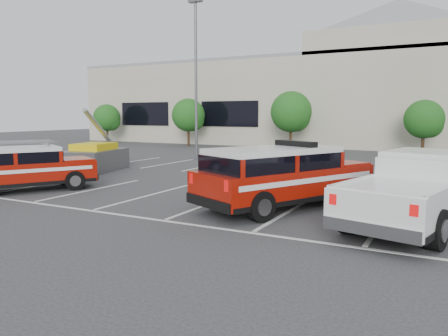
% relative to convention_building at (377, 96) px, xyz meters
% --- Properties ---
extents(ground, '(120.00, 120.00, 0.00)m').
position_rel_convention_building_xyz_m(ground, '(-0.18, -31.86, -4.72)').
color(ground, '#2D2D2F').
rests_on(ground, ground).
extents(stall_markings, '(23.00, 15.00, 0.01)m').
position_rel_convention_building_xyz_m(stall_markings, '(-0.18, -27.36, -4.71)').
color(stall_markings, silver).
rests_on(stall_markings, ground).
extents(convention_building, '(60.00, 16.99, 13.20)m').
position_rel_convention_building_xyz_m(convention_building, '(0.00, 0.00, 0.00)').
color(convention_building, beige).
rests_on(convention_building, ground).
extents(tree_far_left, '(2.77, 2.77, 3.99)m').
position_rel_convention_building_xyz_m(tree_far_left, '(-25.09, -9.82, -2.22)').
color(tree_far_left, '#3F2B19').
rests_on(tree_far_left, ground).
extents(tree_left, '(3.07, 3.07, 4.42)m').
position_rel_convention_building_xyz_m(tree_left, '(-15.09, -9.82, -1.95)').
color(tree_left, '#3F2B19').
rests_on(tree_left, ground).
extents(tree_mid_left, '(3.37, 3.37, 4.85)m').
position_rel_convention_building_xyz_m(tree_mid_left, '(-5.09, -9.82, -1.68)').
color(tree_mid_left, '#3F2B19').
rests_on(tree_mid_left, ground).
extents(tree_mid_right, '(2.77, 2.77, 3.99)m').
position_rel_convention_building_xyz_m(tree_mid_right, '(4.91, -9.82, -2.22)').
color(tree_mid_right, '#3F2B19').
rests_on(tree_mid_right, ground).
extents(light_pole_left, '(0.90, 0.60, 10.24)m').
position_rel_convention_building_xyz_m(light_pole_left, '(-8.18, -19.86, 0.47)').
color(light_pole_left, '#59595E').
rests_on(light_pole_left, ground).
extents(fire_chief_suv, '(4.57, 6.31, 2.10)m').
position_rel_convention_building_xyz_m(fire_chief_suv, '(2.16, -31.51, -3.86)').
color(fire_chief_suv, maroon).
rests_on(fire_chief_suv, ground).
extents(white_pickup, '(3.60, 6.68, 1.95)m').
position_rel_convention_building_xyz_m(white_pickup, '(6.13, -31.82, -3.94)').
color(white_pickup, silver).
rests_on(white_pickup, ground).
extents(ladder_suv, '(4.06, 5.19, 1.92)m').
position_rel_convention_building_xyz_m(ladder_suv, '(-7.71, -33.31, -3.95)').
color(ladder_suv, maroon).
rests_on(ladder_suv, ground).
extents(utility_rig, '(3.39, 4.27, 3.27)m').
position_rel_convention_building_xyz_m(utility_rig, '(-9.90, -27.54, -4.07)').
color(utility_rig, '#59595E').
rests_on(utility_rig, ground).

